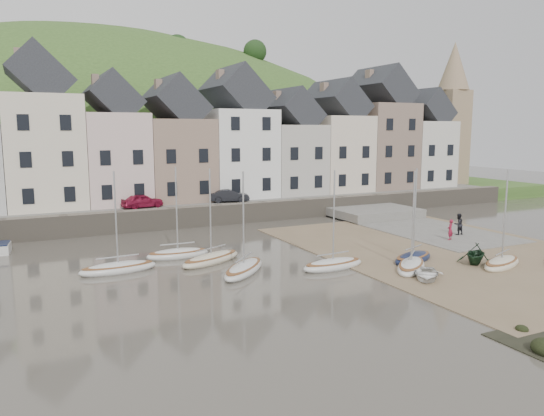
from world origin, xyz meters
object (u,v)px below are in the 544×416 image
rowboat_white (426,274)px  person_dark (458,224)px  car_left (142,201)px  rowboat_green (476,254)px  person_red (450,230)px  sailboat_0 (118,268)px  car_right (230,196)px

rowboat_white → person_dark: size_ratio=1.63×
car_left → person_dark: bearing=-136.4°
rowboat_green → person_red: (3.73, 5.97, 0.18)m
sailboat_0 → person_dark: size_ratio=3.66×
car_right → car_left: bearing=106.4°
person_dark → rowboat_white: bearing=38.8°
person_dark → car_left: bearing=-34.6°
car_right → sailboat_0: bearing=155.1°
sailboat_0 → person_red: sailboat_0 is taller
person_red → car_left: bearing=-67.7°
sailboat_0 → rowboat_white: (15.57, -9.44, 0.09)m
rowboat_green → car_right: car_right is taller
car_right → person_red: bearing=-129.8°
sailboat_0 → person_dark: (26.56, -1.05, 0.72)m
person_dark → car_left: size_ratio=0.47×
rowboat_green → person_dark: person_dark is taller
car_left → car_right: car_left is taller
rowboat_white → person_dark: person_dark is taller
rowboat_white → person_dark: (10.99, 8.39, 0.63)m
rowboat_green → person_red: size_ratio=1.61×
sailboat_0 → person_dark: bearing=-2.3°
rowboat_white → rowboat_green: 5.35m
rowboat_white → car_left: (-10.88, 24.31, 1.87)m
rowboat_white → car_left: 26.70m
rowboat_green → person_dark: bearing=107.1°
sailboat_0 → person_red: bearing=-5.2°
rowboat_green → person_red: person_red is taller
rowboat_white → car_right: (-2.52, 24.31, 1.86)m
sailboat_0 → car_left: sailboat_0 is taller
rowboat_white → car_right: car_right is taller
person_dark → person_red: bearing=31.6°
car_left → car_right: 8.35m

